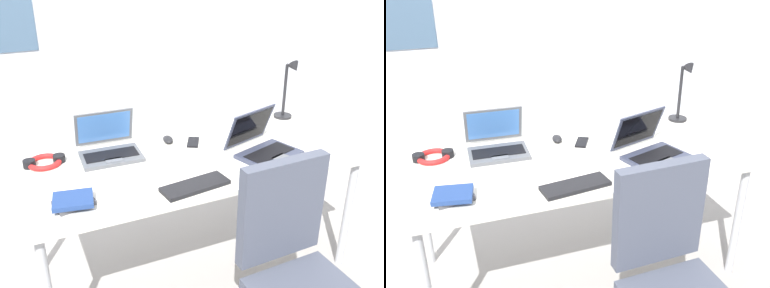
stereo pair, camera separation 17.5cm
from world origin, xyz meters
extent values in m
plane|color=gray|center=(0.00, 0.00, 0.00)|extent=(12.00, 12.00, 0.00)
cube|color=silver|center=(0.00, 1.10, 1.30)|extent=(6.00, 0.12, 2.60)
cube|color=silver|center=(0.00, 0.00, 0.72)|extent=(1.80, 0.80, 0.03)
cylinder|color=#B2B5BA|center=(0.84, -0.34, 0.35)|extent=(0.04, 0.04, 0.71)
cylinder|color=#B2B5BA|center=(-0.84, 0.34, 0.35)|extent=(0.04, 0.04, 0.71)
cylinder|color=#B2B5BA|center=(0.84, 0.34, 0.35)|extent=(0.04, 0.04, 0.71)
cylinder|color=black|center=(0.80, 0.31, 0.75)|extent=(0.12, 0.12, 0.02)
cylinder|color=black|center=(0.80, 0.31, 0.93)|extent=(0.02, 0.02, 0.34)
cylinder|color=black|center=(0.80, 0.27, 1.10)|extent=(0.01, 0.08, 0.01)
cone|color=black|center=(0.80, 0.23, 1.10)|extent=(0.07, 0.09, 0.09)
cube|color=#33384C|center=(0.39, -0.16, 0.75)|extent=(0.38, 0.31, 0.02)
cube|color=black|center=(0.39, -0.16, 0.76)|extent=(0.31, 0.20, 0.00)
cube|color=#595B60|center=(0.41, -0.23, 0.76)|extent=(0.10, 0.07, 0.00)
cube|color=#33384C|center=(0.34, -0.01, 0.87)|extent=(0.34, 0.18, 0.22)
cube|color=black|center=(0.35, -0.02, 0.87)|extent=(0.30, 0.15, 0.18)
cube|color=#515459|center=(-0.40, 0.17, 0.75)|extent=(0.33, 0.23, 0.02)
cube|color=black|center=(-0.40, 0.17, 0.76)|extent=(0.29, 0.13, 0.00)
cube|color=#595B60|center=(-0.40, 0.10, 0.76)|extent=(0.09, 0.05, 0.00)
cube|color=#515459|center=(-0.39, 0.32, 0.86)|extent=(0.32, 0.09, 0.21)
cube|color=#3F72BF|center=(-0.39, 0.31, 0.87)|extent=(0.29, 0.07, 0.18)
cube|color=black|center=(-0.12, -0.30, 0.75)|extent=(0.34, 0.16, 0.02)
ellipsoid|color=black|center=(-0.05, 0.24, 0.76)|extent=(0.07, 0.10, 0.03)
cube|color=black|center=(0.08, 0.17, 0.74)|extent=(0.12, 0.15, 0.01)
torus|color=red|center=(-0.74, 0.24, 0.75)|extent=(0.18, 0.18, 0.03)
cylinder|color=black|center=(-0.81, 0.24, 0.76)|extent=(0.06, 0.06, 0.04)
cylinder|color=black|center=(-0.66, 0.24, 0.76)|extent=(0.06, 0.06, 0.04)
cube|color=#4C4C51|center=(-0.67, -0.22, 0.75)|extent=(0.19, 0.15, 0.02)
cube|color=navy|center=(-0.67, -0.23, 0.77)|extent=(0.20, 0.17, 0.02)
cube|color=#474C5B|center=(0.16, -0.61, 0.73)|extent=(0.42, 0.07, 0.48)
camera|label=1|loc=(-0.86, -1.92, 1.78)|focal=40.65mm
camera|label=2|loc=(-0.69, -1.98, 1.78)|focal=40.65mm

